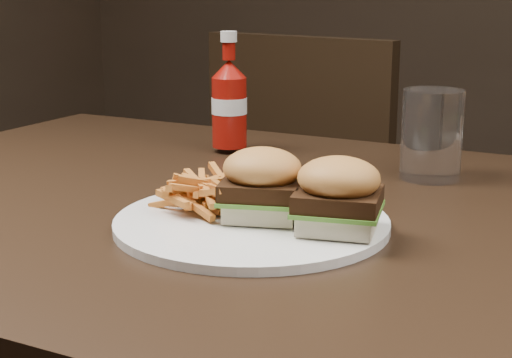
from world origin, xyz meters
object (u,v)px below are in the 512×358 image
at_px(chair_far, 343,241).
at_px(tumbler, 432,137).
at_px(plate, 252,223).
at_px(dining_table, 264,220).
at_px(ketchup_bottle, 229,112).

xyz_separation_m(chair_far, tumbler, (0.34, -0.59, 0.38)).
relative_size(plate, tumbler, 2.36).
distance_m(dining_table, ketchup_bottle, 0.30).
xyz_separation_m(dining_table, tumbler, (0.14, 0.21, 0.08)).
bearing_deg(chair_far, plate, 113.29).
relative_size(chair_far, plate, 1.51).
distance_m(dining_table, chair_far, 0.88).
xyz_separation_m(ketchup_bottle, tumbler, (0.31, -0.02, -0.01)).
height_order(dining_table, ketchup_bottle, ketchup_bottle).
bearing_deg(plate, ketchup_bottle, 122.75).
relative_size(chair_far, tumbler, 3.55).
distance_m(dining_table, plate, 0.09).
xyz_separation_m(chair_far, plate, (0.23, -0.89, 0.33)).
xyz_separation_m(dining_table, chair_far, (-0.20, 0.80, -0.30)).
relative_size(dining_table, ketchup_bottle, 11.54).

